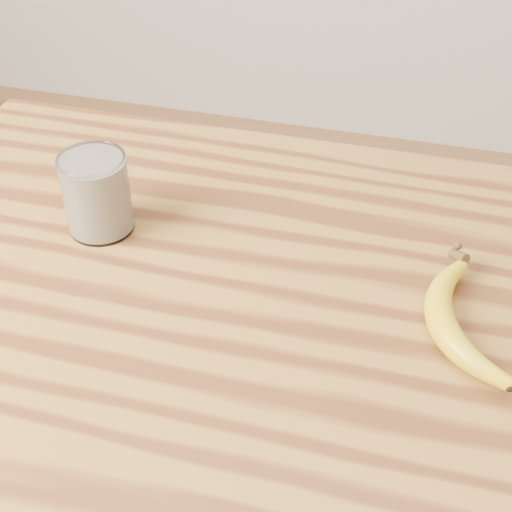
# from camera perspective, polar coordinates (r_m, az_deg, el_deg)

# --- Properties ---
(table) EXTENTS (1.20, 0.80, 0.90)m
(table) POSITION_cam_1_polar(r_m,az_deg,el_deg) (0.90, 3.69, -11.43)
(table) COLOR olive
(table) RESTS_ON ground
(smoothie_glass) EXTENTS (0.08, 0.08, 0.11)m
(smoothie_glass) POSITION_cam_1_polar(r_m,az_deg,el_deg) (0.93, -12.61, 4.88)
(smoothie_glass) COLOR white
(smoothie_glass) RESTS_ON table
(banana) EXTENTS (0.17, 0.28, 0.03)m
(banana) POSITION_cam_1_polar(r_m,az_deg,el_deg) (0.81, 14.51, -5.08)
(banana) COLOR gold
(banana) RESTS_ON table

